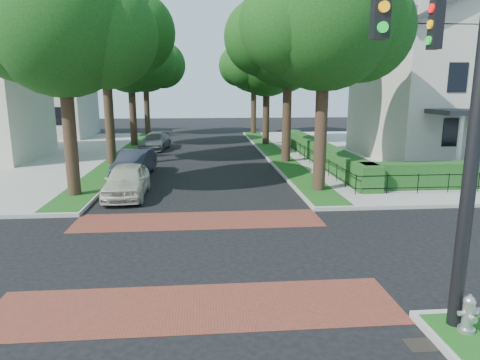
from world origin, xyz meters
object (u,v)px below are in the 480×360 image
(parked_car_middle, at_px, (134,163))
(parked_car_rear, at_px, (155,141))
(traffic_signal, at_px, (462,90))
(parked_car_front, at_px, (127,180))
(fire_hydrant, at_px, (468,314))

(parked_car_middle, relative_size, parked_car_rear, 0.95)
(traffic_signal, xyz_separation_m, parked_car_rear, (-8.49, 26.73, -4.04))
(parked_car_front, bearing_deg, traffic_signal, -55.38)
(traffic_signal, height_order, parked_car_rear, traffic_signal)
(parked_car_front, xyz_separation_m, parked_car_middle, (-0.38, 4.69, -0.03))
(parked_car_middle, distance_m, parked_car_rear, 10.58)
(traffic_signal, relative_size, fire_hydrant, 10.30)
(parked_car_rear, bearing_deg, parked_car_middle, -82.92)
(traffic_signal, height_order, fire_hydrant, traffic_signal)
(parked_car_front, height_order, parked_car_rear, parked_car_front)
(parked_car_middle, relative_size, fire_hydrant, 5.61)
(fire_hydrant, bearing_deg, parked_car_middle, 129.26)
(parked_car_middle, bearing_deg, parked_car_front, -78.69)
(fire_hydrant, bearing_deg, parked_car_rear, 119.27)
(traffic_signal, distance_m, parked_car_front, 14.59)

